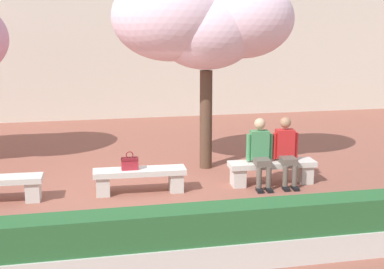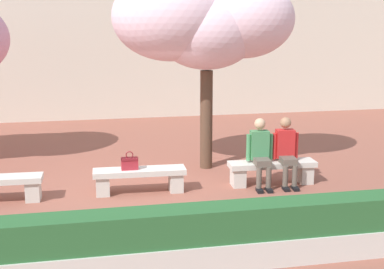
% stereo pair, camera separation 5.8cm
% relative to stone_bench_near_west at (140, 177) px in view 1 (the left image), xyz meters
% --- Properties ---
extents(ground_plane, '(100.00, 100.00, 0.00)m').
position_rel_stone_bench_near_west_xyz_m(ground_plane, '(0.00, 0.00, -0.30)').
color(ground_plane, '#8E5142').
extents(building_facade, '(28.00, 4.00, 7.19)m').
position_rel_stone_bench_near_west_xyz_m(building_facade, '(0.00, 9.50, 3.29)').
color(building_facade, beige).
rests_on(building_facade, ground).
extents(stone_bench_near_west, '(1.68, 0.48, 0.45)m').
position_rel_stone_bench_near_west_xyz_m(stone_bench_near_west, '(0.00, 0.00, 0.00)').
color(stone_bench_near_west, beige).
rests_on(stone_bench_near_west, ground).
extents(stone_bench_center, '(1.68, 0.48, 0.45)m').
position_rel_stone_bench_near_west_xyz_m(stone_bench_center, '(2.53, 0.00, 0.00)').
color(stone_bench_center, beige).
rests_on(stone_bench_center, ground).
extents(person_seated_left, '(0.51, 0.70, 1.29)m').
position_rel_stone_bench_near_west_xyz_m(person_seated_left, '(2.27, -0.05, 0.40)').
color(person_seated_left, black).
rests_on(person_seated_left, ground).
extents(person_seated_right, '(0.51, 0.70, 1.29)m').
position_rel_stone_bench_near_west_xyz_m(person_seated_right, '(2.78, -0.05, 0.40)').
color(person_seated_right, black).
rests_on(person_seated_right, ground).
extents(handbag, '(0.30, 0.15, 0.34)m').
position_rel_stone_bench_near_west_xyz_m(handbag, '(-0.17, -0.00, 0.28)').
color(handbag, '#A3232D').
rests_on(handbag, stone_bench_near_west).
extents(cherry_tree_main, '(3.70, 2.11, 4.02)m').
position_rel_stone_bench_near_west_xyz_m(cherry_tree_main, '(1.49, 1.40, 2.74)').
color(cherry_tree_main, '#513828').
rests_on(cherry_tree_main, ground).
extents(planter_hedge_foreground, '(11.50, 0.50, 0.80)m').
position_rel_stone_bench_near_west_xyz_m(planter_hedge_foreground, '(0.00, -3.12, 0.09)').
color(planter_hedge_foreground, beige).
rests_on(planter_hedge_foreground, ground).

